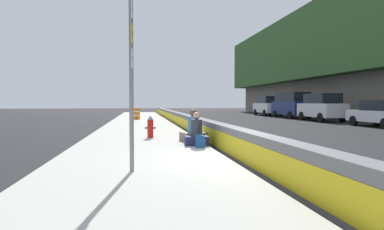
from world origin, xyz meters
TOP-DOWN VIEW (x-y plane):
  - ground_plane at (0.00, 0.00)m, footprint 160.00×160.00m
  - sidewalk_strip at (0.00, 2.65)m, footprint 80.00×4.40m
  - jersey_barrier at (0.00, 0.00)m, footprint 76.00×0.45m
  - route_sign_post at (-1.03, 2.84)m, footprint 0.44×0.09m
  - fire_hydrant at (5.36, 2.25)m, footprint 0.26×0.46m
  - seated_person_foreground at (2.86, 0.80)m, footprint 0.74×0.84m
  - seated_person_middle at (3.94, 0.73)m, footprint 0.89×0.98m
  - backpack at (2.17, 0.81)m, footprint 0.32×0.28m
  - construction_barrel at (19.82, 2.90)m, footprint 0.54×0.54m
  - parked_car_third at (10.35, -12.35)m, footprint 4.51×1.97m
  - parked_car_fourth at (16.82, -12.17)m, footprint 4.84×2.14m
  - parked_car_midline at (22.52, -12.34)m, footprint 5.15×2.20m
  - parked_car_far at (28.33, -12.24)m, footprint 4.83×2.11m

SIDE VIEW (x-z plane):
  - ground_plane at x=0.00m, z-range 0.00..0.00m
  - sidewalk_strip at x=0.00m, z-range 0.00..0.14m
  - backpack at x=2.17m, z-range 0.13..0.53m
  - jersey_barrier at x=0.00m, z-range 0.00..0.85m
  - seated_person_foreground at x=2.86m, z-range -0.06..1.03m
  - seated_person_middle at x=3.94m, z-range -0.08..1.09m
  - fire_hydrant at x=5.36m, z-range 0.15..1.03m
  - construction_barrel at x=19.82m, z-range 0.14..1.09m
  - parked_car_third at x=10.35m, z-range 0.01..1.72m
  - parked_car_fourth at x=16.82m, z-range 0.04..2.32m
  - parked_car_far at x=28.33m, z-range 0.04..2.32m
  - parked_car_midline at x=22.52m, z-range 0.07..2.63m
  - route_sign_post at x=-1.03m, z-range 0.43..4.03m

